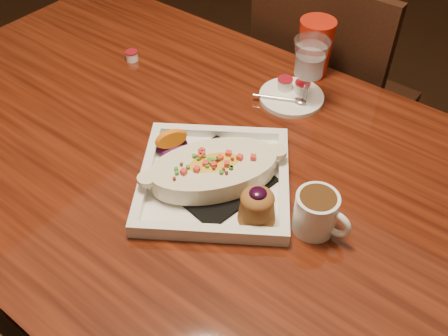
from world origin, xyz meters
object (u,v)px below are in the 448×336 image
Objects in this scene: plate at (217,176)px; goblet at (310,62)px; saucer at (291,95)px; coffee_mug at (317,212)px; red_tumbler at (315,48)px; chair_far at (325,100)px; table at (192,185)px.

goblet is (-0.00, 0.32, 0.08)m from plate.
coffee_mug is at bearing -51.46° from saucer.
red_tumbler is (-0.05, 0.12, -0.04)m from goblet.
chair_far is 8.78× the size of coffee_mug.
red_tumbler is (0.05, 0.40, 0.17)m from table.
plate is at bearing -21.90° from table.
goblet reaches higher than coffee_mug.
chair_far is 2.40× the size of plate.
red_tumbler is at bearing 102.50° from chair_far.
table is 3.87× the size of plate.
saucer is at bearing 63.28° from plate.
chair_far is 0.43m from saucer.
red_tumbler is at bearing 82.75° from table.
plate is 0.45m from red_tumbler.
goblet is at bearing 56.82° from plate.
plate is 2.60× the size of saucer.
goblet reaches higher than saucer.
plate is 3.66× the size of coffee_mug.
coffee_mug is at bearing 115.14° from chair_far.
plate is at bearing 98.83° from chair_far.
plate is at bearing -172.25° from coffee_mug.
goblet is at bearing -1.55° from saucer.
goblet is 1.15× the size of red_tumbler.
goblet reaches higher than plate.
chair_far is 6.61× the size of red_tumbler.
coffee_mug is at bearing -25.99° from plate.
coffee_mug is 0.71× the size of saucer.
chair_far is at bearing 90.00° from table.
table is 0.31m from saucer.
coffee_mug is at bearing -2.89° from table.
saucer is at bearing 128.61° from coffee_mug.
coffee_mug is (0.30, -0.02, 0.14)m from table.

